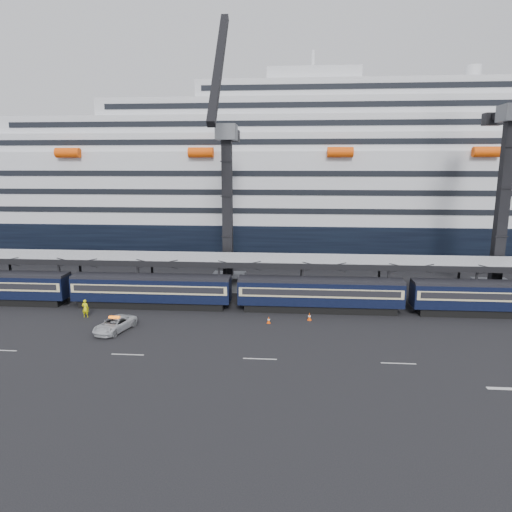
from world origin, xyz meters
name	(u,v)px	position (x,y,z in m)	size (l,w,h in m)	color
ground	(410,346)	(0.00, 0.00, 0.00)	(260.00, 260.00, 0.00)	black
train	(349,294)	(-4.65, 10.00, 2.20)	(133.05, 3.00, 4.05)	black
canopy	(384,261)	(0.00, 14.00, 5.25)	(130.00, 6.25, 5.53)	#919398
cruise_ship	(347,189)	(-1.08, 45.99, 12.34)	(214.09, 28.84, 34.00)	black
crane_dark_near	(227,203)	(-20.00, 18.59, 11.93)	(4.50, 17.75, 35.08)	#51555A
crane_dark_mid	(505,194)	(15.00, 17.59, 13.36)	(4.50, 18.24, 39.64)	#51555A
pickup_truck	(115,324)	(-29.40, 1.71, 0.72)	(2.37, 5.15, 1.43)	#B2B5BA
worker	(85,308)	(-34.34, 5.71, 1.03)	(0.75, 0.49, 2.06)	#EAEA0C
traffic_cone_b	(115,323)	(-29.87, 2.95, 0.41)	(0.41, 0.41, 0.82)	#FF4F08
traffic_cone_c	(309,316)	(-9.27, 6.69, 0.43)	(0.43, 0.43, 0.86)	#FF4F08
traffic_cone_d	(269,320)	(-13.70, 5.34, 0.38)	(0.39, 0.39, 0.77)	#FF4F08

